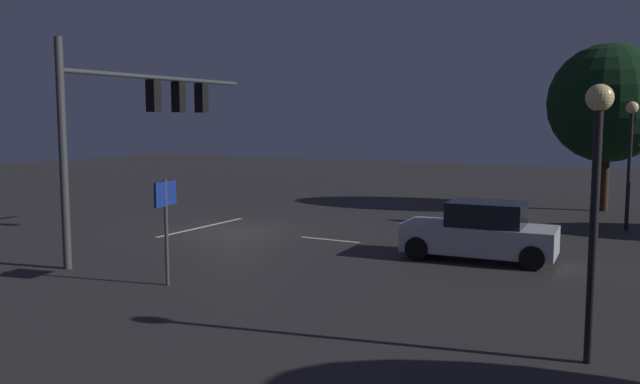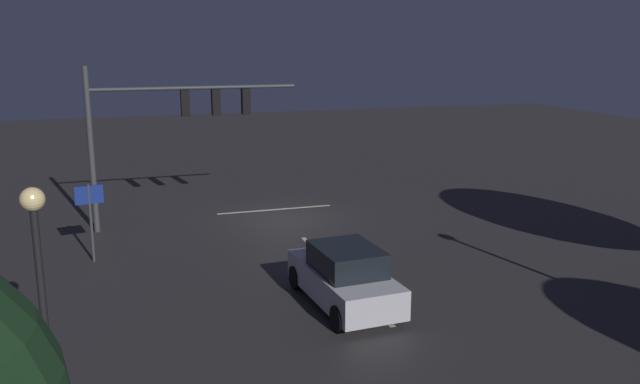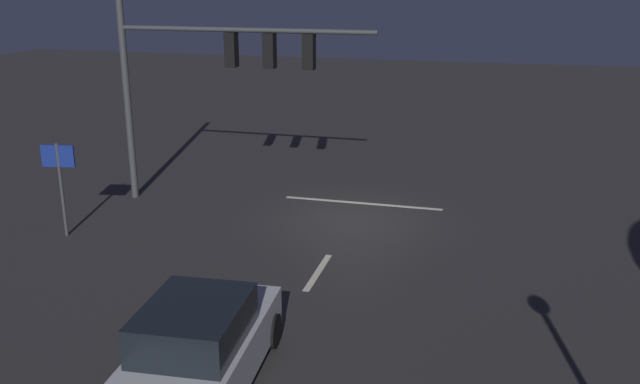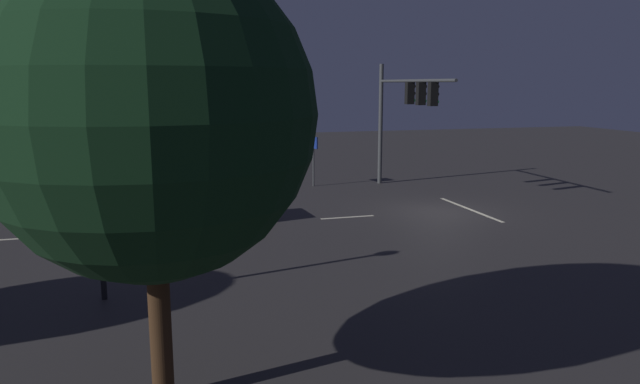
# 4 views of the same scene
# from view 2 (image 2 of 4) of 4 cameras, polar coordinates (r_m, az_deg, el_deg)

# --- Properties ---
(ground_plane) EXTENTS (80.00, 80.00, 0.00)m
(ground_plane) POSITION_cam_2_polar(r_m,az_deg,el_deg) (27.30, -3.16, -2.25)
(ground_plane) COLOR #2D2B2B
(traffic_signal_assembly) EXTENTS (7.94, 0.47, 6.23)m
(traffic_signal_assembly) POSITION_cam_2_polar(r_m,az_deg,el_deg) (26.04, -12.74, 6.37)
(traffic_signal_assembly) COLOR #383A3D
(traffic_signal_assembly) RESTS_ON ground_plane
(lane_dash_far) EXTENTS (0.16, 2.20, 0.01)m
(lane_dash_far) POSITION_cam_2_polar(r_m,az_deg,el_deg) (23.61, -0.70, -4.68)
(lane_dash_far) COLOR beige
(lane_dash_far) RESTS_ON ground_plane
(lane_dash_mid) EXTENTS (0.16, 2.20, 0.01)m
(lane_dash_mid) POSITION_cam_2_polar(r_m,az_deg,el_deg) (18.31, 4.88, -10.10)
(lane_dash_mid) COLOR beige
(lane_dash_mid) RESTS_ON ground_plane
(stop_bar) EXTENTS (5.00, 0.16, 0.01)m
(stop_bar) POSITION_cam_2_polar(r_m,az_deg,el_deg) (28.67, -3.89, -1.51)
(stop_bar) COLOR beige
(stop_bar) RESTS_ON ground_plane
(car_approaching) EXTENTS (2.16, 4.47, 1.70)m
(car_approaching) POSITION_cam_2_polar(r_m,az_deg,el_deg) (18.38, 2.12, -7.30)
(car_approaching) COLOR #B7B7BC
(car_approaching) RESTS_ON ground_plane
(street_lamp_right_kerb) EXTENTS (0.44, 0.44, 4.62)m
(street_lamp_right_kerb) POSITION_cam_2_polar(r_m,az_deg,el_deg) (13.08, -23.02, -5.40)
(street_lamp_right_kerb) COLOR black
(street_lamp_right_kerb) RESTS_ON ground_plane
(route_sign) EXTENTS (0.90, 0.21, 2.61)m
(route_sign) POSITION_cam_2_polar(r_m,az_deg,el_deg) (22.77, -19.16, -1.15)
(route_sign) COLOR #383A3D
(route_sign) RESTS_ON ground_plane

